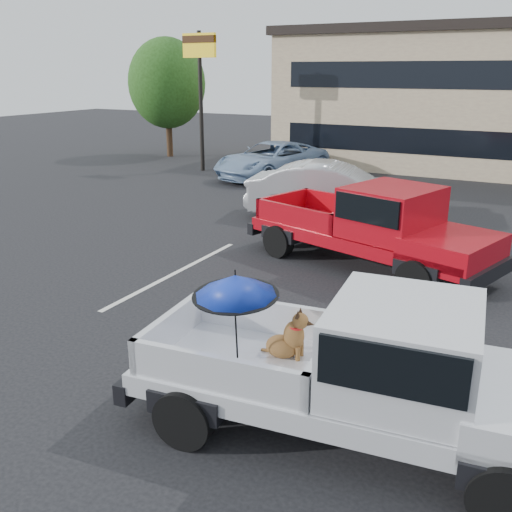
{
  "coord_description": "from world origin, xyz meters",
  "views": [
    {
      "loc": [
        4.3,
        -7.98,
        4.41
      ],
      "look_at": [
        -0.11,
        0.42,
        1.3
      ],
      "focal_mm": 40.0,
      "sensor_mm": 36.0,
      "label": 1
    }
  ],
  "objects_px": {
    "motel_sign": "(200,64)",
    "silver_pickup": "(381,367)",
    "red_pickup": "(384,225)",
    "blue_suv": "(272,160)",
    "silver_sedan": "(334,192)",
    "tree_left": "(167,83)"
  },
  "relations": [
    {
      "from": "silver_pickup",
      "to": "motel_sign",
      "type": "bearing_deg",
      "value": 123.06
    },
    {
      "from": "silver_sedan",
      "to": "red_pickup",
      "type": "bearing_deg",
      "value": -157.36
    },
    {
      "from": "motel_sign",
      "to": "red_pickup",
      "type": "xyz_separation_m",
      "value": [
        11.07,
        -9.62,
        -3.58
      ]
    },
    {
      "from": "red_pickup",
      "to": "blue_suv",
      "type": "relative_size",
      "value": 1.16
    },
    {
      "from": "red_pickup",
      "to": "silver_sedan",
      "type": "relative_size",
      "value": 1.2
    },
    {
      "from": "silver_pickup",
      "to": "tree_left",
      "type": "bearing_deg",
      "value": 125.86
    },
    {
      "from": "motel_sign",
      "to": "silver_pickup",
      "type": "height_order",
      "value": "motel_sign"
    },
    {
      "from": "silver_pickup",
      "to": "blue_suv",
      "type": "relative_size",
      "value": 1.08
    },
    {
      "from": "tree_left",
      "to": "silver_pickup",
      "type": "height_order",
      "value": "tree_left"
    },
    {
      "from": "motel_sign",
      "to": "tree_left",
      "type": "height_order",
      "value": "tree_left"
    },
    {
      "from": "tree_left",
      "to": "silver_pickup",
      "type": "relative_size",
      "value": 1.03
    },
    {
      "from": "red_pickup",
      "to": "silver_sedan",
      "type": "xyz_separation_m",
      "value": [
        -2.63,
        3.9,
        -0.21
      ]
    },
    {
      "from": "silver_sedan",
      "to": "blue_suv",
      "type": "relative_size",
      "value": 0.97
    },
    {
      "from": "red_pickup",
      "to": "blue_suv",
      "type": "bearing_deg",
      "value": 145.71
    },
    {
      "from": "silver_pickup",
      "to": "silver_sedan",
      "type": "distance_m",
      "value": 11.15
    },
    {
      "from": "red_pickup",
      "to": "silver_sedan",
      "type": "distance_m",
      "value": 4.71
    },
    {
      "from": "motel_sign",
      "to": "red_pickup",
      "type": "bearing_deg",
      "value": -40.99
    },
    {
      "from": "motel_sign",
      "to": "blue_suv",
      "type": "bearing_deg",
      "value": -3.02
    },
    {
      "from": "silver_pickup",
      "to": "silver_sedan",
      "type": "height_order",
      "value": "silver_pickup"
    },
    {
      "from": "tree_left",
      "to": "silver_pickup",
      "type": "distance_m",
      "value": 25.49
    },
    {
      "from": "silver_pickup",
      "to": "silver_sedan",
      "type": "relative_size",
      "value": 1.12
    },
    {
      "from": "motel_sign",
      "to": "silver_sedan",
      "type": "relative_size",
      "value": 1.15
    }
  ]
}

